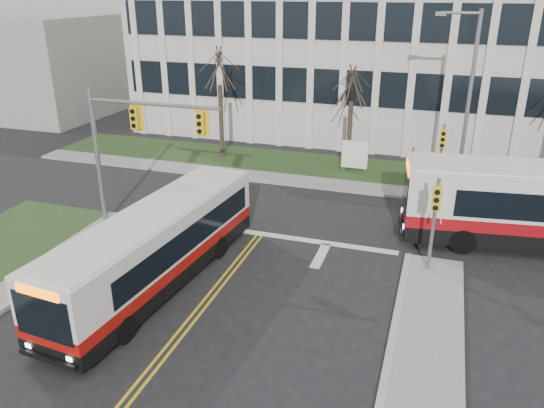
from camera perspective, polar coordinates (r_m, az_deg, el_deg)
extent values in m
plane|color=black|center=(17.09, -10.61, -14.53)|extent=(120.00, 120.00, 0.00)
cube|color=#9E9B93|center=(28.89, 12.86, 1.35)|extent=(44.00, 1.60, 0.14)
cube|color=#27411C|center=(31.53, 13.40, 3.06)|extent=(44.00, 5.00, 0.12)
cube|color=beige|center=(42.06, 15.81, 15.89)|extent=(40.00, 16.00, 12.00)
cube|color=#9E9B93|center=(50.59, -23.60, 13.58)|extent=(12.00, 12.00, 8.00)
cylinder|color=slate|center=(24.84, -18.24, 4.72)|extent=(0.22, 0.22, 6.20)
cylinder|color=slate|center=(22.58, -12.74, 10.45)|extent=(6.00, 0.16, 0.16)
cube|color=yellow|center=(22.99, -14.54, 8.96)|extent=(0.34, 0.24, 0.92)
cube|color=yellow|center=(21.56, -7.69, 8.60)|extent=(0.34, 0.24, 0.92)
cylinder|color=slate|center=(20.53, 16.93, -2.37)|extent=(0.14, 0.14, 3.80)
cube|color=yellow|center=(19.89, 17.29, 0.54)|extent=(0.34, 0.24, 0.92)
cylinder|color=slate|center=(28.52, 17.63, 4.47)|extent=(0.14, 0.14, 3.80)
cube|color=yellow|center=(28.00, 17.90, 6.68)|extent=(0.34, 0.24, 0.92)
cylinder|color=slate|center=(28.57, 20.33, 9.78)|extent=(0.20, 0.20, 9.20)
cylinder|color=slate|center=(28.02, 19.66, 18.80)|extent=(1.80, 0.14, 0.14)
cube|color=slate|center=(28.03, 17.71, 18.92)|extent=(0.50, 0.25, 0.18)
cylinder|color=slate|center=(31.28, 7.73, 4.17)|extent=(0.08, 0.08, 1.00)
cylinder|color=slate|center=(31.10, 9.90, 3.93)|extent=(0.08, 0.08, 1.00)
cube|color=white|center=(30.97, 8.89, 5.28)|extent=(1.50, 0.12, 1.60)
cylinder|color=#42352B|center=(33.47, -5.48, 8.70)|extent=(0.28, 0.28, 4.62)
cylinder|color=#42352B|center=(31.48, 8.30, 7.20)|extent=(0.28, 0.28, 4.09)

